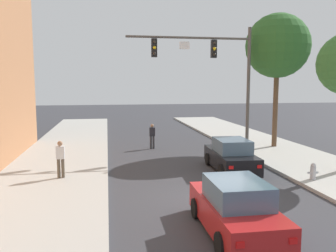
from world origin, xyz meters
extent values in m
plane|color=#38383D|center=(0.00, 0.00, 0.00)|extent=(120.00, 120.00, 0.00)
cube|color=#B2AFA8|center=(-6.50, 0.00, 0.07)|extent=(5.00, 60.00, 0.15)
cylinder|color=#514C47|center=(4.60, 8.60, 3.90)|extent=(0.20, 0.20, 7.50)
cylinder|color=#514C47|center=(0.87, 8.60, 6.95)|extent=(7.46, 0.14, 0.14)
cube|color=black|center=(2.36, 8.60, 6.33)|extent=(0.32, 0.28, 1.05)
sphere|color=#2D2823|center=(2.36, 8.45, 6.66)|extent=(0.18, 0.18, 0.18)
sphere|color=yellow|center=(2.36, 8.45, 6.33)|extent=(0.18, 0.18, 0.18)
sphere|color=#2D2823|center=(2.36, 8.45, 6.00)|extent=(0.18, 0.18, 0.18)
cube|color=black|center=(-1.22, 8.60, 6.33)|extent=(0.32, 0.28, 1.05)
sphere|color=#2D2823|center=(-1.22, 8.45, 6.66)|extent=(0.18, 0.18, 0.18)
sphere|color=yellow|center=(-1.22, 8.45, 6.33)|extent=(0.18, 0.18, 0.18)
sphere|color=#2D2823|center=(-1.22, 8.45, 6.00)|extent=(0.18, 0.18, 0.18)
cube|color=white|center=(0.57, 8.58, 6.50)|extent=(0.60, 0.03, 0.44)
cube|color=black|center=(1.98, 4.27, 0.56)|extent=(1.89, 4.27, 0.80)
cube|color=slate|center=(1.97, 4.12, 1.28)|extent=(1.59, 2.07, 0.64)
cylinder|color=black|center=(1.23, 5.61, 0.32)|extent=(0.25, 0.65, 0.64)
cylinder|color=black|center=(2.85, 5.53, 0.32)|extent=(0.25, 0.65, 0.64)
cylinder|color=black|center=(1.12, 3.01, 0.32)|extent=(0.25, 0.65, 0.64)
cylinder|color=black|center=(2.73, 2.93, 0.32)|extent=(0.25, 0.65, 0.64)
cube|color=red|center=(1.25, 2.18, 0.68)|extent=(0.20, 0.05, 0.14)
cube|color=red|center=(2.52, 2.12, 0.68)|extent=(0.20, 0.05, 0.14)
cube|color=#B21E1E|center=(-0.43, -2.74, 0.56)|extent=(1.74, 4.22, 0.80)
cube|color=slate|center=(-0.43, -2.89, 1.28)|extent=(1.52, 2.01, 0.64)
cylinder|color=black|center=(-1.22, -1.44, 0.32)|extent=(0.23, 0.64, 0.64)
cylinder|color=black|center=(0.39, -1.45, 0.32)|extent=(0.23, 0.64, 0.64)
cylinder|color=black|center=(-1.25, -4.04, 0.32)|extent=(0.23, 0.64, 0.64)
cylinder|color=black|center=(0.37, -4.05, 0.32)|extent=(0.23, 0.64, 0.64)
cube|color=red|center=(-1.09, -4.86, 0.68)|extent=(0.20, 0.04, 0.14)
cube|color=red|center=(0.19, -4.87, 0.68)|extent=(0.20, 0.04, 0.14)
cylinder|color=brown|center=(-6.12, 3.75, 0.57)|extent=(0.14, 0.14, 0.85)
cylinder|color=brown|center=(-5.94, 3.75, 0.57)|extent=(0.14, 0.14, 0.85)
cube|color=silver|center=(-6.03, 3.75, 1.28)|extent=(0.36, 0.22, 0.56)
sphere|color=#9E7051|center=(-6.03, 3.75, 1.68)|extent=(0.22, 0.22, 0.22)
cylinder|color=#333338|center=(-1.18, 10.76, 0.42)|extent=(0.14, 0.14, 0.85)
cylinder|color=#333338|center=(-1.00, 10.76, 0.42)|extent=(0.14, 0.14, 0.85)
cube|color=#26262D|center=(-1.09, 10.76, 1.13)|extent=(0.36, 0.22, 0.56)
sphere|color=#9E7051|center=(-1.09, 10.76, 1.53)|extent=(0.22, 0.22, 0.22)
cylinder|color=#B2B2B7|center=(4.74, 1.59, 0.43)|extent=(0.24, 0.24, 0.55)
sphere|color=#B2B2B7|center=(4.74, 1.59, 0.76)|extent=(0.22, 0.22, 0.22)
cylinder|color=#B2B2B7|center=(4.56, 1.59, 0.45)|extent=(0.12, 0.09, 0.09)
cylinder|color=#B2B2B7|center=(4.92, 1.59, 0.45)|extent=(0.12, 0.09, 0.09)
cylinder|color=brown|center=(6.89, 9.51, 2.65)|extent=(0.32, 0.32, 4.99)
sphere|color=#2D6028|center=(6.89, 9.51, 6.68)|extent=(4.11, 4.11, 4.11)
camera|label=1|loc=(-3.97, -11.98, 4.29)|focal=37.67mm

